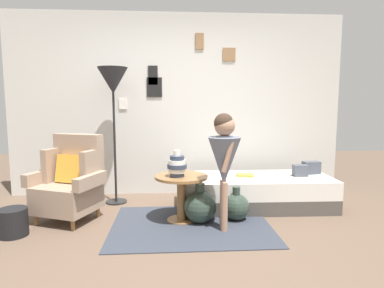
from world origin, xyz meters
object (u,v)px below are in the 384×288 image
(side_table, at_px, (181,188))
(magazine_basket, at_px, (13,222))
(book_on_daybed, at_px, (245,175))
(demijohn_near, at_px, (200,206))
(demijohn_far, at_px, (236,207))
(armchair, at_px, (71,182))
(person_child, at_px, (224,155))
(vase_striped, at_px, (177,166))
(floor_lamp, at_px, (113,86))
(daybed, at_px, (255,192))

(side_table, bearing_deg, magazine_basket, -169.60)
(book_on_daybed, height_order, demijohn_near, demijohn_near)
(demijohn_near, distance_m, demijohn_far, 0.42)
(armchair, distance_m, person_child, 1.78)
(vase_striped, height_order, demijohn_far, vase_striped)
(floor_lamp, distance_m, book_on_daybed, 2.05)
(side_table, bearing_deg, demijohn_near, -18.22)
(book_on_daybed, relative_size, magazine_basket, 0.79)
(armchair, distance_m, daybed, 2.25)
(armchair, height_order, book_on_daybed, armchair)
(daybed, bearing_deg, side_table, -155.05)
(side_table, bearing_deg, floor_lamp, 138.29)
(vase_striped, xyz_separation_m, magazine_basket, (-1.65, -0.26, -0.51))
(armchair, xyz_separation_m, floor_lamp, (0.41, 0.61, 1.11))
(person_child, height_order, magazine_basket, person_child)
(vase_striped, distance_m, person_child, 0.56)
(armchair, height_order, floor_lamp, floor_lamp)
(armchair, height_order, demijohn_far, armchair)
(vase_striped, xyz_separation_m, book_on_daybed, (0.88, 0.52, -0.23))
(side_table, bearing_deg, demijohn_far, -1.36)
(floor_lamp, height_order, demijohn_far, floor_lamp)
(armchair, xyz_separation_m, magazine_basket, (-0.44, -0.47, -0.30))
(daybed, xyz_separation_m, demijohn_far, (-0.34, -0.46, -0.04))
(vase_striped, bearing_deg, book_on_daybed, 30.52)
(side_table, xyz_separation_m, demijohn_near, (0.20, -0.07, -0.20))
(book_on_daybed, bearing_deg, demijohn_far, -113.23)
(side_table, xyz_separation_m, demijohn_far, (0.62, -0.01, -0.22))
(floor_lamp, bearing_deg, demijohn_far, -27.73)
(demijohn_near, height_order, demijohn_far, demijohn_near)
(floor_lamp, relative_size, demijohn_near, 3.99)
(demijohn_far, bearing_deg, vase_striped, -176.99)
(demijohn_far, bearing_deg, demijohn_near, -172.82)
(vase_striped, relative_size, demijohn_near, 0.65)
(armchair, bearing_deg, demijohn_far, -5.16)
(vase_striped, xyz_separation_m, demijohn_far, (0.67, 0.04, -0.49))
(vase_striped, height_order, demijohn_near, vase_striped)
(daybed, relative_size, side_table, 3.22)
(armchair, relative_size, book_on_daybed, 4.41)
(daybed, distance_m, vase_striped, 1.21)
(person_child, bearing_deg, vase_striped, 152.85)
(armchair, bearing_deg, floor_lamp, 56.19)
(side_table, bearing_deg, daybed, 24.95)
(vase_striped, height_order, magazine_basket, vase_striped)
(person_child, distance_m, demijohn_far, 0.72)
(armchair, bearing_deg, side_table, -7.02)
(armchair, xyz_separation_m, person_child, (1.69, -0.45, 0.36))
(daybed, bearing_deg, vase_striped, -153.78)
(daybed, distance_m, demijohn_far, 0.58)
(vase_striped, height_order, floor_lamp, floor_lamp)
(person_child, relative_size, magazine_basket, 4.38)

